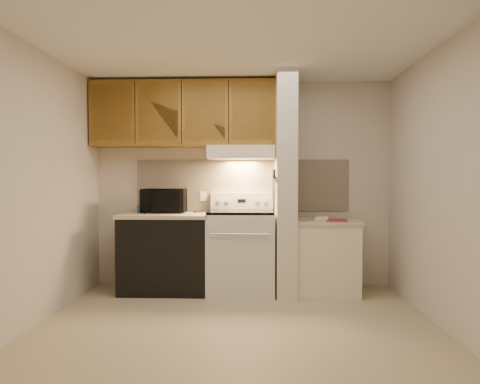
{
  "coord_description": "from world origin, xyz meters",
  "views": [
    {
      "loc": [
        0.17,
        -3.77,
        1.32
      ],
      "look_at": [
        0.0,
        0.75,
        1.18
      ],
      "focal_mm": 32.0,
      "sensor_mm": 36.0,
      "label": 1
    }
  ],
  "objects": [
    {
      "name": "pillar_trim",
      "position": [
        0.39,
        1.15,
        1.3
      ],
      "size": [
        0.01,
        0.7,
        0.04
      ],
      "primitive_type": "cube",
      "color": "olive",
      "rests_on": "partition_pillar"
    },
    {
      "name": "knife_blade_a",
      "position": [
        0.38,
        0.94,
        1.22
      ],
      "size": [
        0.01,
        0.03,
        0.16
      ],
      "primitive_type": "cube",
      "color": "silver",
      "rests_on": "knife_strip"
    },
    {
      "name": "left_countertop",
      "position": [
        -0.88,
        1.17,
        0.89
      ],
      "size": [
        1.04,
        0.67,
        0.04
      ],
      "primitive_type": "cube",
      "color": "beige",
      "rests_on": "dishwasher_front"
    },
    {
      "name": "cooktop",
      "position": [
        0.0,
        1.16,
        0.94
      ],
      "size": [
        0.74,
        0.64,
        0.03
      ],
      "primitive_type": "cube",
      "color": "black",
      "rests_on": "range_body"
    },
    {
      "name": "range_hood",
      "position": [
        0.0,
        1.28,
        1.62
      ],
      "size": [
        0.78,
        0.44,
        0.15
      ],
      "primitive_type": "cube",
      "color": "#F5E9CC",
      "rests_on": "upper_cabinets"
    },
    {
      "name": "cab_door_c",
      "position": [
        -0.42,
        1.17,
        2.08
      ],
      "size": [
        0.46,
        0.01,
        0.63
      ],
      "primitive_type": "cube",
      "color": "olive",
      "rests_on": "upper_cabinets"
    },
    {
      "name": "wall_right",
      "position": [
        1.8,
        0.0,
        1.25
      ],
      "size": [
        0.02,
        3.0,
        2.5
      ],
      "primitive_type": "cube",
      "color": "beige",
      "rests_on": "floor"
    },
    {
      "name": "knife_handle_b",
      "position": [
        0.38,
        1.02,
        1.37
      ],
      "size": [
        0.02,
        0.02,
        0.1
      ],
      "primitive_type": "cylinder",
      "color": "black",
      "rests_on": "knife_strip"
    },
    {
      "name": "cab_gap_b",
      "position": [
        -0.69,
        1.16,
        2.08
      ],
      "size": [
        0.01,
        0.01,
        0.73
      ],
      "primitive_type": "cube",
      "color": "black",
      "rests_on": "upper_cabinets"
    },
    {
      "name": "hood_lip",
      "position": [
        0.0,
        1.07,
        1.58
      ],
      "size": [
        0.78,
        0.04,
        0.06
      ],
      "primitive_type": "cube",
      "color": "#F5E9CC",
      "rests_on": "range_hood"
    },
    {
      "name": "range_knob_right_inner",
      "position": [
        0.18,
        1.4,
        1.05
      ],
      "size": [
        0.05,
        0.02,
        0.05
      ],
      "primitive_type": "cylinder",
      "rotation": [
        1.57,
        0.0,
        0.0
      ],
      "color": "silver",
      "rests_on": "range_backguard"
    },
    {
      "name": "knife_blade_c",
      "position": [
        0.38,
        1.1,
        1.2
      ],
      "size": [
        0.01,
        0.04,
        0.2
      ],
      "primitive_type": "cube",
      "color": "silver",
      "rests_on": "knife_strip"
    },
    {
      "name": "cab_door_b",
      "position": [
        -0.96,
        1.17,
        2.08
      ],
      "size": [
        0.46,
        0.01,
        0.63
      ],
      "primitive_type": "cube",
      "color": "olive",
      "rests_on": "upper_cabinets"
    },
    {
      "name": "knife_handle_a",
      "position": [
        0.38,
        0.93,
        1.37
      ],
      "size": [
        0.02,
        0.02,
        0.1
      ],
      "primitive_type": "cylinder",
      "color": "black",
      "rests_on": "knife_strip"
    },
    {
      "name": "red_folder",
      "position": [
        1.07,
        1.0,
        0.86
      ],
      "size": [
        0.27,
        0.34,
        0.01
      ],
      "primitive_type": "cube",
      "rotation": [
        0.0,
        0.0,
        -0.15
      ],
      "color": "#A52330",
      "rests_on": "right_countertop"
    },
    {
      "name": "oven_handle",
      "position": [
        0.0,
        0.8,
        0.72
      ],
      "size": [
        0.65,
        0.02,
        0.02
      ],
      "primitive_type": "cylinder",
      "rotation": [
        0.0,
        1.57,
        0.0
      ],
      "color": "silver",
      "rests_on": "range_body"
    },
    {
      "name": "upper_cabinets",
      "position": [
        -0.69,
        1.32,
        2.08
      ],
      "size": [
        2.18,
        0.33,
        0.77
      ],
      "primitive_type": "cube",
      "color": "olive",
      "rests_on": "wall_back"
    },
    {
      "name": "range_display",
      "position": [
        0.0,
        1.4,
        1.05
      ],
      "size": [
        0.1,
        0.01,
        0.04
      ],
      "primitive_type": "cube",
      "color": "black",
      "rests_on": "range_backguard"
    },
    {
      "name": "range_body",
      "position": [
        0.0,
        1.16,
        0.46
      ],
      "size": [
        0.76,
        0.65,
        0.92
      ],
      "primitive_type": "cube",
      "color": "silver",
      "rests_on": "floor"
    },
    {
      "name": "white_box",
      "position": [
        0.92,
        1.05,
        0.87
      ],
      "size": [
        0.17,
        0.14,
        0.04
      ],
      "primitive_type": "cube",
      "rotation": [
        0.0,
        0.0,
        -0.36
      ],
      "color": "white",
      "rests_on": "right_countertop"
    },
    {
      "name": "knife_handle_d",
      "position": [
        0.38,
        1.18,
        1.37
      ],
      "size": [
        0.02,
        0.02,
        0.1
      ],
      "primitive_type": "cylinder",
      "color": "black",
      "rests_on": "knife_strip"
    },
    {
      "name": "spoon_rest",
      "position": [
        -0.48,
        1.36,
        0.92
      ],
      "size": [
        0.22,
        0.15,
        0.01
      ],
      "primitive_type": "cube",
      "rotation": [
        0.0,
        0.0,
        0.43
      ],
      "color": "black",
      "rests_on": "left_countertop"
    },
    {
      "name": "right_countertop",
      "position": [
        0.97,
        1.15,
        0.83
      ],
      "size": [
        0.74,
        0.64,
        0.04
      ],
      "primitive_type": "cube",
      "color": "beige",
      "rests_on": "right_cab_base"
    },
    {
      "name": "knife_blade_e",
      "position": [
        0.38,
        1.26,
        1.21
      ],
      "size": [
        0.01,
        0.04,
        0.18
      ],
      "primitive_type": "cube",
      "color": "silver",
      "rests_on": "knife_strip"
    },
    {
      "name": "dishwasher_front",
      "position": [
        -0.88,
        1.17,
        0.43
      ],
      "size": [
        1.0,
        0.63,
        0.87
      ],
      "primitive_type": "cube",
      "color": "black",
      "rests_on": "floor"
    },
    {
      "name": "partition_pillar",
      "position": [
        0.51,
        1.15,
        1.25
      ],
      "size": [
        0.22,
        0.7,
        2.5
      ],
      "primitive_type": "cube",
      "color": "beige",
      "rests_on": "floor"
    },
    {
      "name": "microwave",
      "position": [
        -0.93,
        1.31,
        1.05
      ],
      "size": [
        0.53,
        0.37,
        0.28
      ],
      "primitive_type": "imported",
      "rotation": [
        0.0,
        0.0,
        0.03
      ],
      "color": "black",
      "rests_on": "left_countertop"
    },
    {
      "name": "range_knob_left_outer",
      "position": [
        -0.28,
        1.4,
        1.05
      ],
      "size": [
        0.05,
        0.02,
        0.05
      ],
      "primitive_type": "cylinder",
      "rotation": [
        1.57,
        0.0,
        0.0
      ],
      "color": "silver",
      "rests_on": "range_backguard"
    },
    {
      "name": "oven_window",
      "position": [
        0.0,
        0.84,
        0.5
      ],
      "size": [
        0.5,
        0.01,
        0.3
      ],
      "primitive_type": "cube",
      "color": "black",
      "rests_on": "range_body"
    },
    {
      "name": "wall_back",
      "position": [
        0.0,
        1.5,
        1.25
      ],
      "size": [
        3.6,
        2.5,
        0.02
      ],
      "primitive_type": "cube",
      "rotation": [
        1.57,
        0.0,
        0.0
      ],
      "color": "beige",
      "rests_on": "floor"
    },
    {
      "name": "ceiling",
      "position": [
        0.0,
        0.0,
        2.5
      ],
      "size": [
        3.6,
        3.6,
        0.0
      ],
      "primitive_type": "plane",
      "rotation": [
        3.14,
        0.0,
        0.0
      ],
      "color": "white",
      "rests_on": "wall_back"
    },
    {
      "name": "backsplash",
      "position": [
        0.0,
        1.49,
        1.24
      ],
      "size": [
        2.6,
        0.02,
        0.63
      ],
      "primitive_type": "cube",
      "color": "#F5E3C9",
      "rests_on": "wall_back"
    },
    {
      "name": "range_knob_left_inner",
      "position": [
        -0.18,
        1.4,
        1.05
      ],
      "size": [
        0.05,
        0.02,
        0.05
      ],
      "primitive_type": "cylinder",
      "rotation": [
        1.57,
        0.0,
        0.0
      ],
      "color": "silver",
      "rests_on": "range_backguard"
    },
    {
      "name": "cab_door_a",
      "position": [
        -1.51,
        1.17,
        2.08
      ],
      "size": [
        0.46,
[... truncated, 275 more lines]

